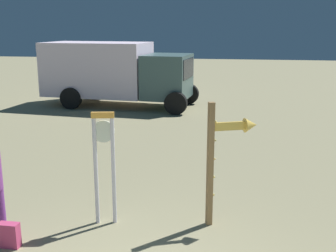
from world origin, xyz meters
name	(u,v)px	position (x,y,z in m)	size (l,w,h in m)	color
standing_clock	(104,157)	(-1.18, 2.48, 1.22)	(0.39, 0.17, 2.01)	silver
arrow_sign	(226,147)	(0.89, 2.80, 1.40)	(0.87, 0.48, 2.19)	#9B764A
backpack	(9,235)	(-2.43, 1.42, 0.20)	(0.33, 0.20, 0.40)	#C93F6C
box_truck_near	(114,71)	(-4.19, 13.30, 1.50)	(6.67, 3.16, 2.72)	white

